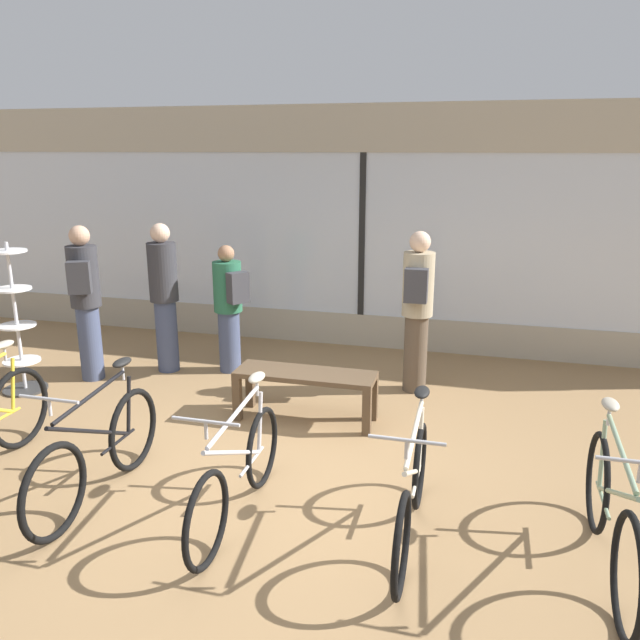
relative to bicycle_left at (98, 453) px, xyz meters
The scene contains 12 objects.
ground_plane 1.38m from the bicycle_left, 25.64° to the left, with size 24.00×24.00×0.00m, color #99754C.
shop_back_wall 4.70m from the bicycle_left, 74.77° to the left, with size 12.00×0.08×3.20m.
bicycle_left is the anchor object (origin of this frame).
bicycle_center 1.15m from the bicycle_left, ahead, with size 0.46×1.71×1.01m.
bicycle_right 2.41m from the bicycle_left, ahead, with size 0.46×1.67×1.01m.
bicycle_far_right 3.67m from the bicycle_left, ahead, with size 0.46×1.77×1.04m.
accessory_rack 2.80m from the bicycle_left, 140.87° to the left, with size 0.48×0.48×1.69m.
display_bench 2.14m from the bicycle_left, 57.75° to the left, with size 1.40×0.44×0.51m.
customer_near_rack 3.61m from the bicycle_left, 53.79° to the left, with size 0.34×0.48×1.80m.
customer_by_window 2.98m from the bicycle_left, 107.99° to the left, with size 0.43×0.43×1.81m.
customer_mid_floor 2.86m from the bicycle_left, 125.62° to the left, with size 0.46×0.56×1.82m.
customer_near_bench 2.98m from the bicycle_left, 92.76° to the left, with size 0.56×0.52×1.56m.
Camera 1 is at (1.58, -4.34, 2.66)m, focal length 35.00 mm.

